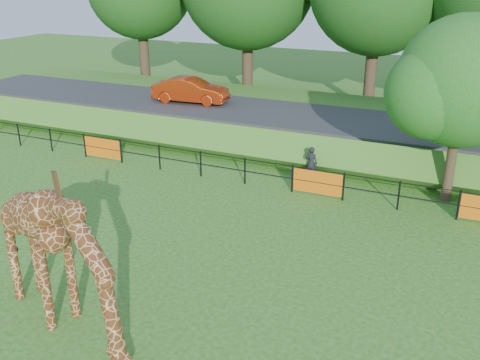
{
  "coord_description": "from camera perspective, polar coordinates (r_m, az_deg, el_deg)",
  "views": [
    {
      "loc": [
        8.02,
        -10.25,
        8.15
      ],
      "look_at": [
        1.71,
        3.73,
        2.0
      ],
      "focal_mm": 40.0,
      "sensor_mm": 36.0,
      "label": 1
    }
  ],
  "objects": [
    {
      "name": "visitor",
      "position": [
        21.94,
        7.59,
        1.79
      ],
      "size": [
        0.52,
        0.36,
        1.4
      ],
      "primitive_type": "imported",
      "rotation": [
        0.0,
        0.0,
        3.09
      ],
      "color": "black",
      "rests_on": "ground"
    },
    {
      "name": "ground",
      "position": [
        15.35,
        -11.84,
        -10.73
      ],
      "size": [
        90.0,
        90.0,
        0.0
      ],
      "primitive_type": "plane",
      "color": "#276018",
      "rests_on": "ground"
    },
    {
      "name": "giraffe",
      "position": [
        13.23,
        -18.79,
        -8.0
      ],
      "size": [
        5.13,
        2.6,
        3.65
      ],
      "primitive_type": null,
      "rotation": [
        0.0,
        0.0,
        -0.34
      ],
      "color": "#592C12",
      "rests_on": "ground"
    },
    {
      "name": "car_red",
      "position": [
        28.65,
        -5.28,
        9.52
      ],
      "size": [
        4.14,
        1.84,
        1.32
      ],
      "primitive_type": "imported",
      "rotation": [
        0.0,
        0.0,
        1.68
      ],
      "color": "#B22F0C",
      "rests_on": "road"
    },
    {
      "name": "tree_east",
      "position": [
        20.25,
        22.93,
        9.14
      ],
      "size": [
        5.4,
        4.71,
        6.76
      ],
      "color": "#382819",
      "rests_on": "ground"
    },
    {
      "name": "car_blue",
      "position": [
        28.99,
        -4.91,
        9.61
      ],
      "size": [
        3.8,
        1.87,
        1.25
      ],
      "primitive_type": "imported",
      "rotation": [
        0.0,
        0.0,
        1.46
      ],
      "color": "#1445A7",
      "rests_on": "road"
    },
    {
      "name": "perimeter_fence",
      "position": [
        21.33,
        0.53,
        0.98
      ],
      "size": [
        28.07,
        0.1,
        1.1
      ],
      "primitive_type": null,
      "color": "black",
      "rests_on": "ground"
    },
    {
      "name": "road",
      "position": [
        26.43,
        5.83,
        6.85
      ],
      "size": [
        40.0,
        5.0,
        0.12
      ],
      "primitive_type": "cube",
      "color": "#2A2A2C",
      "rests_on": "embankment"
    },
    {
      "name": "embankment",
      "position": [
        27.99,
        6.77,
        6.15
      ],
      "size": [
        40.0,
        9.0,
        1.3
      ],
      "primitive_type": "cube",
      "color": "#276018",
      "rests_on": "ground"
    }
  ]
}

